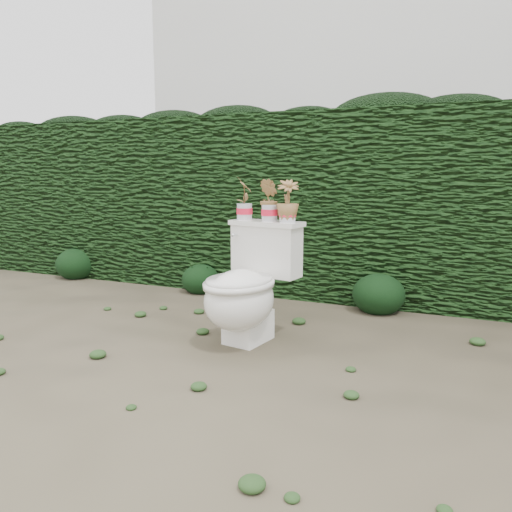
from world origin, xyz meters
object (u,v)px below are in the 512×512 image
at_px(potted_plant_center, 270,201).
at_px(potted_plant_right, 288,202).
at_px(toilet, 247,289).
at_px(potted_plant_left, 244,200).

height_order(potted_plant_center, potted_plant_right, potted_plant_center).
distance_m(toilet, potted_plant_center, 0.60).
distance_m(potted_plant_left, potted_plant_center, 0.20).
xyz_separation_m(potted_plant_left, potted_plant_center, (0.20, -0.04, -0.00)).
relative_size(toilet, potted_plant_right, 2.98).
bearing_deg(toilet, potted_plant_right, 56.12).
bearing_deg(potted_plant_left, potted_plant_center, -118.03).
distance_m(potted_plant_center, potted_plant_right, 0.14).
xyz_separation_m(potted_plant_left, potted_plant_right, (0.33, -0.06, -0.01)).
distance_m(toilet, potted_plant_left, 0.63).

